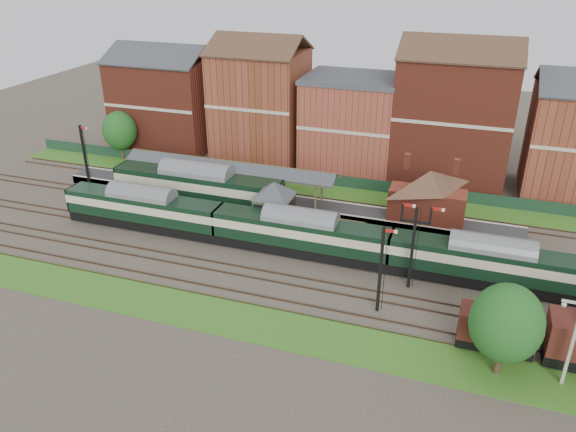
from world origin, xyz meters
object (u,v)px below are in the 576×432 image
(signal_box, at_px, (274,207))
(goods_van_a, at_px, (497,328))
(platform_railcar, at_px, (198,187))
(semaphore_bracket, at_px, (414,242))
(dmu_train, at_px, (300,233))

(signal_box, xyz_separation_m, goods_van_a, (22.36, -12.25, -1.25))
(signal_box, height_order, platform_railcar, signal_box)
(semaphore_bracket, bearing_deg, platform_railcar, 160.66)
(goods_van_a, bearing_deg, signal_box, 151.28)
(platform_railcar, bearing_deg, dmu_train, -24.13)
(goods_van_a, bearing_deg, platform_railcar, 154.82)
(signal_box, relative_size, platform_railcar, 0.30)
(signal_box, bearing_deg, goods_van_a, -28.72)
(platform_railcar, bearing_deg, signal_box, -17.03)
(platform_railcar, xyz_separation_m, goods_van_a, (32.97, -15.50, -0.77))
(semaphore_bracket, relative_size, platform_railcar, 0.40)
(dmu_train, xyz_separation_m, goods_van_a, (18.46, -9.00, -0.45))
(semaphore_bracket, xyz_separation_m, platform_railcar, (-25.65, 9.00, -1.92))
(semaphore_bracket, distance_m, platform_railcar, 27.25)
(signal_box, height_order, semaphore_bracket, semaphore_bracket)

